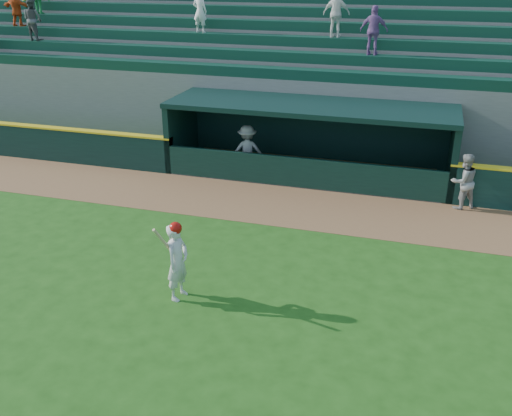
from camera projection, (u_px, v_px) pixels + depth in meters
The scene contains 7 objects.
ground at pixel (235, 289), 12.71m from camera, with size 120.00×120.00×0.00m, color #1F4D13.
warning_track at pixel (288, 206), 17.02m from camera, with size 40.00×3.00×0.01m, color brown.
dugout_player_front at pixel (464, 181), 16.56m from camera, with size 0.81×0.63×1.67m, color gray.
dugout_player_inside at pixel (247, 150), 19.19m from camera, with size 1.11×0.64×1.72m, color #9D9D98.
dugout at pixel (311, 134), 19.20m from camera, with size 9.40×2.80×2.46m.
stands at pixel (334, 79), 22.80m from camera, with size 34.50×6.33×7.07m.
batter_at_plate at pixel (177, 260), 12.05m from camera, with size 0.56×0.80×1.80m.
Camera 1 is at (3.62, -10.35, 6.71)m, focal length 40.00 mm.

